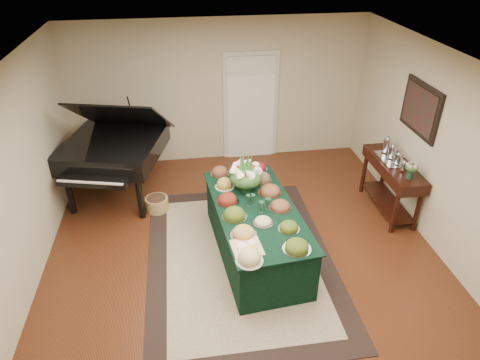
{
  "coord_description": "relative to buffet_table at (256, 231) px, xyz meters",
  "views": [
    {
      "loc": [
        -0.73,
        -4.65,
        4.07
      ],
      "look_at": [
        0.0,
        0.3,
        1.05
      ],
      "focal_mm": 32.0,
      "sensor_mm": 36.0,
      "label": 1
    }
  ],
  "objects": [
    {
      "name": "ground",
      "position": [
        -0.17,
        0.01,
        -0.39
      ],
      "size": [
        6.0,
        6.0,
        0.0
      ],
      "primitive_type": "plane",
      "color": "black",
      "rests_on": "ground"
    },
    {
      "name": "area_rug",
      "position": [
        -0.24,
        -0.1,
        -0.38
      ],
      "size": [
        2.55,
        3.57,
        0.01
      ],
      "color": "black",
      "rests_on": "ground"
    },
    {
      "name": "kitchen_doorway",
      "position": [
        0.43,
        2.98,
        0.63
      ],
      "size": [
        1.05,
        0.07,
        2.1
      ],
      "color": "beige",
      "rests_on": "ground"
    },
    {
      "name": "buffet_table",
      "position": [
        0.0,
        0.0,
        0.0
      ],
      "size": [
        1.26,
        2.31,
        0.78
      ],
      "color": "black",
      "rests_on": "ground"
    },
    {
      "name": "food_platters",
      "position": [
        -0.04,
        0.05,
        0.43
      ],
      "size": [
        1.03,
        2.36,
        0.12
      ],
      "color": "#B8B8C1",
      "rests_on": "buffet_table"
    },
    {
      "name": "cutting_board",
      "position": [
        -0.26,
        -0.78,
        0.42
      ],
      "size": [
        0.38,
        0.38,
        0.1
      ],
      "color": "tan",
      "rests_on": "buffet_table"
    },
    {
      "name": "green_goblets",
      "position": [
        0.02,
        -0.0,
        0.47
      ],
      "size": [
        0.31,
        0.26,
        0.18
      ],
      "color": "#153622",
      "rests_on": "buffet_table"
    },
    {
      "name": "floral_centerpiece",
      "position": [
        -0.07,
        0.47,
        0.67
      ],
      "size": [
        0.48,
        0.48,
        0.48
      ],
      "color": "#153622",
      "rests_on": "buffet_table"
    },
    {
      "name": "grand_piano",
      "position": [
        -2.03,
        1.85,
        0.52
      ],
      "size": [
        1.92,
        2.05,
        1.81
      ],
      "color": "black",
      "rests_on": "ground"
    },
    {
      "name": "wicker_basket",
      "position": [
        -1.41,
        1.29,
        -0.27
      ],
      "size": [
        0.37,
        0.37,
        0.23
      ],
      "primitive_type": "cylinder",
      "color": "olive",
      "rests_on": "ground"
    },
    {
      "name": "mahogany_sideboard",
      "position": [
        2.32,
        0.76,
        0.29
      ],
      "size": [
        0.45,
        1.39,
        0.87
      ],
      "color": "black",
      "rests_on": "ground"
    },
    {
      "name": "tea_service",
      "position": [
        2.32,
        0.85,
        0.6
      ],
      "size": [
        0.34,
        0.74,
        0.3
      ],
      "color": "#B8B8C1",
      "rests_on": "mahogany_sideboard"
    },
    {
      "name": "pink_bouquet",
      "position": [
        2.32,
        0.29,
        0.65
      ],
      "size": [
        0.2,
        0.2,
        0.26
      ],
      "color": "#153622",
      "rests_on": "mahogany_sideboard"
    },
    {
      "name": "wall_painting",
      "position": [
        2.54,
        0.76,
        1.36
      ],
      "size": [
        0.05,
        0.95,
        0.75
      ],
      "color": "black",
      "rests_on": "ground"
    }
  ]
}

